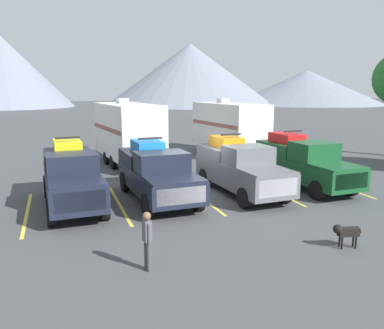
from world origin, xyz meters
name	(u,v)px	position (x,y,z in m)	size (l,w,h in m)	color
ground_plane	(197,194)	(0.00, 0.00, 0.00)	(240.00, 240.00, 0.00)	#3F4244
pickup_truck_a	(71,176)	(-5.13, -0.03, 1.21)	(2.23, 5.65, 2.62)	black
pickup_truck_b	(156,172)	(-1.80, -0.10, 1.14)	(2.41, 5.75, 2.46)	black
pickup_truck_c	(239,167)	(1.86, -0.30, 1.15)	(2.26, 5.73, 2.51)	#595B60
pickup_truck_d	(303,161)	(5.19, -0.14, 1.15)	(2.24, 5.92, 2.51)	#144723
lot_stripe_a	(27,213)	(-6.79, -0.38, 0.00)	(0.12, 5.50, 0.01)	gold
lot_stripe_b	(119,204)	(-3.40, -0.38, 0.00)	(0.12, 5.50, 0.01)	gold
lot_stripe_c	(200,196)	(0.00, -0.38, 0.00)	(0.12, 5.50, 0.01)	gold
lot_stripe_d	(270,190)	(3.40, -0.38, 0.00)	(0.12, 5.50, 0.01)	gold
lot_stripe_e	(333,184)	(6.79, -0.38, 0.00)	(0.12, 5.50, 0.01)	gold
camper_trailer_a	(128,130)	(-1.58, 7.59, 2.05)	(3.26, 7.63, 3.89)	white
camper_trailer_b	(230,126)	(5.45, 8.71, 2.00)	(3.23, 7.48, 3.80)	silver
person_a	(147,237)	(-3.61, -6.41, 0.88)	(0.22, 0.34, 1.54)	#3F3F42
dog	(345,232)	(2.05, -6.87, 0.49)	(0.87, 0.37, 0.72)	black
mountain_ridge	(109,76)	(7.15, 81.75, 7.14)	(141.55, 45.63, 16.45)	slate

